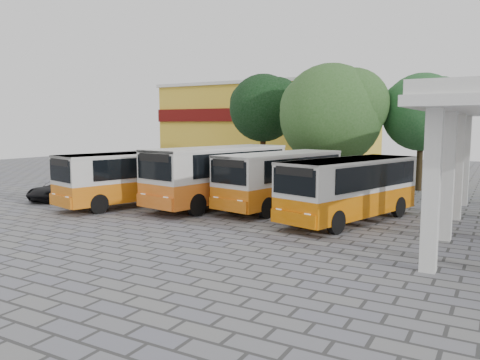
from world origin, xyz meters
The scene contains 10 objects.
ground centered at (0.00, 0.00, 0.00)m, with size 90.00×90.00×0.00m, color slate.
shophouse_block centered at (-11.00, 25.99, 4.16)m, with size 20.40×10.40×8.30m.
bus_far_left centered at (-7.50, 1.91, 1.61)m, with size 4.29×8.15×2.78m.
bus_centre_left centered at (-3.38, 4.00, 1.79)m, with size 4.13×8.94×3.09m.
bus_centre_right centered at (-0.19, 4.90, 1.64)m, with size 3.99×8.26×2.84m.
bus_far_right centered at (3.79, 3.39, 1.60)m, with size 4.45×8.13×2.76m.
tree_left centered at (-6.51, 15.67, 5.71)m, with size 5.41×5.15×8.12m.
tree_middle centered at (-0.24, 12.95, 5.10)m, with size 6.98×6.65×8.20m.
tree_right centered at (4.95, 15.42, 5.22)m, with size 5.22×4.97×7.55m.
parked_car centered at (-12.46, 1.40, 0.56)m, with size 1.87×4.06×1.13m, color black.
Camera 1 is at (9.55, -16.66, 4.21)m, focal length 35.00 mm.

